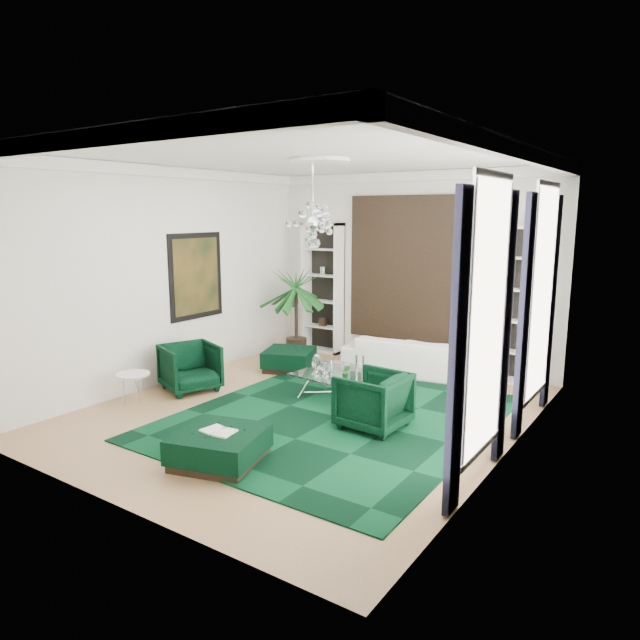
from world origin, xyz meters
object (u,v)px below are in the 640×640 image
Objects in this scene: armchair_left at (190,367)px; coffee_table at (339,385)px; armchair_right at (373,400)px; ottoman_side at (289,360)px; side_table at (134,390)px; sofa at (408,356)px; palm at (296,301)px; ottoman_front at (219,447)px.

armchair_left is 2.56m from coffee_table.
armchair_right reaches higher than ottoman_side.
armchair_left is 1.72× the size of side_table.
armchair_left is 0.99× the size of ottoman_side.
sofa is 2.94m from armchair_right.
armchair_right is 4.35m from palm.
ottoman_side is (-1.68, 0.87, -0.01)m from coffee_table.
palm reaches higher than ottoman_front.
coffee_table reaches higher than ottoman_front.
palm is (-2.18, 1.78, 0.99)m from coffee_table.
armchair_right is 0.89× the size of ottoman_front.
side_table is 4.07m from palm.
coffee_table reaches higher than ottoman_side.
ottoman_side is at bearing 4.69° from armchair_left.
palm reaches higher than armchair_left.
armchair_right is 0.37× the size of palm.
sofa is 2.67m from palm.
armchair_right is at bearing 64.18° from ottoman_front.
armchair_left is 0.37× the size of palm.
ottoman_side is at bearing -61.46° from palm.
armchair_left is at bearing 40.48° from sofa.
armchair_right reaches higher than coffee_table.
palm is (0.30, 3.94, 0.95)m from side_table.
ottoman_front is 2.76m from side_table.
armchair_left reaches higher than ottoman_side.
palm is at bearing -126.14° from armchair_right.
coffee_table is 1.20× the size of ottoman_front.
armchair_right is 3.35m from ottoman_side.
sofa is at bearing -19.38° from armchair_left.
coffee_table is at bearing 93.00° from ottoman_front.
palm is (-2.53, -0.14, 0.85)m from sofa.
sofa is 4.89m from ottoman_front.
coffee_table is (2.29, 1.13, -0.20)m from armchair_left.
ottoman_front is at bearing -23.04° from armchair_right.
armchair_left reaches higher than coffee_table.
ottoman_side is 4.26m from ottoman_front.
side_table is (-0.19, -1.03, -0.16)m from armchair_left.
side_table is at bearing -94.38° from palm.
coffee_table is at bearing -27.24° from ottoman_side.
armchair_right is 0.99× the size of ottoman_side.
ottoman_side is at bearing 75.27° from side_table.
ottoman_front is at bearing -64.41° from ottoman_side.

